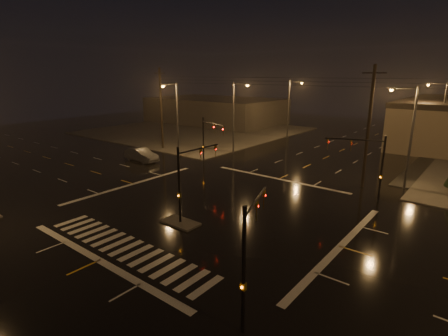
{
  "coord_description": "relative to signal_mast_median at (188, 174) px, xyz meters",
  "views": [
    {
      "loc": [
        18.02,
        -21.31,
        11.13
      ],
      "look_at": [
        -0.64,
        2.2,
        3.0
      ],
      "focal_mm": 28.0,
      "sensor_mm": 36.0,
      "label": 1
    }
  ],
  "objects": [
    {
      "name": "streetlight_5",
      "position": [
        -16.0,
        14.26,
        2.05
      ],
      "size": [
        0.32,
        2.77,
        10.0
      ],
      "color": "#38383A",
      "rests_on": "ground"
    },
    {
      "name": "signal_mast_nw",
      "position": [
        -9.5,
        13.21,
        0.04
      ],
      "size": [
        4.84,
        1.86,
        6.0
      ],
      "color": "black",
      "rests_on": "ground"
    },
    {
      "name": "utility_pole_0",
      "position": [
        -22.0,
        17.07,
        2.38
      ],
      "size": [
        2.2,
        0.32,
        12.0
      ],
      "color": "black",
      "rests_on": "ground"
    },
    {
      "name": "signal_mast_median",
      "position": [
        0.0,
        0.0,
        0.0
      ],
      "size": [
        0.25,
        4.59,
        6.0
      ],
      "color": "black",
      "rests_on": "ground"
    },
    {
      "name": "median_island",
      "position": [
        -0.0,
        -0.93,
        -3.68
      ],
      "size": [
        3.0,
        1.6,
        0.15
      ],
      "primitive_type": "cube",
      "color": "#47443F",
      "rests_on": "ground"
    },
    {
      "name": "streetlight_4",
      "position": [
        11.18,
        39.07,
        2.05
      ],
      "size": [
        2.77,
        0.32,
        10.0
      ],
      "color": "#38383A",
      "rests_on": "ground"
    },
    {
      "name": "signal_mast_se",
      "position": [
        10.23,
        -6.68,
        -0.04
      ],
      "size": [
        1.55,
        3.87,
        6.0
      ],
      "color": "black",
      "rests_on": "ground"
    },
    {
      "name": "streetlight_1",
      "position": [
        -11.18,
        21.07,
        2.05
      ],
      "size": [
        2.77,
        0.32,
        10.0
      ],
      "color": "#38383A",
      "rests_on": "ground"
    },
    {
      "name": "ground",
      "position": [
        -0.0,
        3.07,
        -3.75
      ],
      "size": [
        140.0,
        140.0,
        0.0
      ],
      "primitive_type": "plane",
      "color": "black",
      "rests_on": "ground"
    },
    {
      "name": "sidewalk_nw",
      "position": [
        -30.0,
        33.07,
        -3.69
      ],
      "size": [
        36.0,
        36.0,
        0.12
      ],
      "primitive_type": "cube",
      "color": "#47443F",
      "rests_on": "ground"
    },
    {
      "name": "commercial_block",
      "position": [
        -35.0,
        45.07,
        -0.95
      ],
      "size": [
        30.0,
        18.0,
        5.6
      ],
      "primitive_type": "cube",
      "color": "#423E3A",
      "rests_on": "ground"
    },
    {
      "name": "stop_bar_far",
      "position": [
        -0.0,
        14.07,
        -3.75
      ],
      "size": [
        16.0,
        0.5,
        0.01
      ],
      "primitive_type": "cube",
      "color": "beige",
      "rests_on": "ground"
    },
    {
      "name": "utility_pole_1",
      "position": [
        8.0,
        17.07,
        2.38
      ],
      "size": [
        2.2,
        0.32,
        12.0
      ],
      "color": "black",
      "rests_on": "ground"
    },
    {
      "name": "car_crossing",
      "position": [
        -18.17,
        9.93,
        -2.89
      ],
      "size": [
        5.29,
        2.0,
        1.72
      ],
      "primitive_type": "imported",
      "rotation": [
        0.0,
        0.0,
        1.54
      ],
      "color": "#595B60",
      "rests_on": "ground"
    },
    {
      "name": "streetlight_2",
      "position": [
        -11.18,
        37.07,
        2.05
      ],
      "size": [
        2.77,
        0.32,
        10.0
      ],
      "color": "#38383A",
      "rests_on": "ground"
    },
    {
      "name": "crosswalk",
      "position": [
        -0.0,
        -5.93,
        -3.75
      ],
      "size": [
        15.0,
        2.6,
        0.01
      ],
      "primitive_type": "cube",
      "color": "beige",
      "rests_on": "ground"
    },
    {
      "name": "signal_mast_ne",
      "position": [
        9.5,
        13.21,
        0.04
      ],
      "size": [
        4.84,
        1.86,
        6.0
      ],
      "color": "black",
      "rests_on": "ground"
    },
    {
      "name": "stop_bar_near",
      "position": [
        -0.0,
        -7.93,
        -3.75
      ],
      "size": [
        16.0,
        0.5,
        0.01
      ],
      "primitive_type": "cube",
      "color": "beige",
      "rests_on": "ground"
    },
    {
      "name": "streetlight_3",
      "position": [
        11.18,
        19.07,
        2.05
      ],
      "size": [
        2.77,
        0.32,
        10.0
      ],
      "color": "#38383A",
      "rests_on": "ground"
    }
  ]
}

